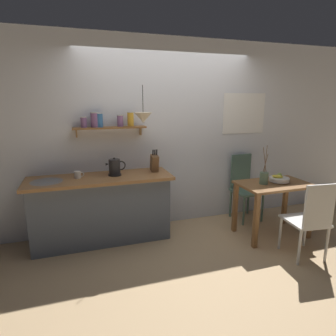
{
  "coord_description": "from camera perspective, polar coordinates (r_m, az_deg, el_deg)",
  "views": [
    {
      "loc": [
        -1.26,
        -3.32,
        1.84
      ],
      "look_at": [
        -0.1,
        0.25,
        0.95
      ],
      "focal_mm": 30.38,
      "sensor_mm": 36.0,
      "label": 1
    }
  ],
  "objects": [
    {
      "name": "ground_plane",
      "position": [
        4.0,
        2.55,
        -14.08
      ],
      "size": [
        14.0,
        14.0,
        0.0
      ],
      "primitive_type": "plane",
      "color": "tan"
    },
    {
      "name": "back_wall",
      "position": [
        4.25,
        2.26,
        6.75
      ],
      "size": [
        6.8,
        0.11,
        2.7
      ],
      "color": "silver",
      "rests_on": "ground_plane"
    },
    {
      "name": "kitchen_counter",
      "position": [
        3.9,
        -13.14,
        -7.9
      ],
      "size": [
        1.83,
        0.63,
        0.89
      ],
      "color": "slate",
      "rests_on": "ground_plane"
    },
    {
      "name": "wall_shelf",
      "position": [
        3.84,
        -12.18,
        8.85
      ],
      "size": [
        0.95,
        0.2,
        0.32
      ],
      "color": "brown"
    },
    {
      "name": "dining_table",
      "position": [
        4.15,
        20.38,
        -4.71
      ],
      "size": [
        0.96,
        0.6,
        0.75
      ],
      "color": "brown",
      "rests_on": "ground_plane"
    },
    {
      "name": "dining_chair_near",
      "position": [
        3.72,
        26.66,
        -8.9
      ],
      "size": [
        0.46,
        0.48,
        0.96
      ],
      "color": "silver",
      "rests_on": "ground_plane"
    },
    {
      "name": "dining_chair_far",
      "position": [
        4.65,
        15.0,
        -3.18
      ],
      "size": [
        0.43,
        0.44,
        1.02
      ],
      "color": "#4C6B5B",
      "rests_on": "ground_plane"
    },
    {
      "name": "fruit_bowl",
      "position": [
        4.18,
        21.38,
        -2.06
      ],
      "size": [
        0.27,
        0.27,
        0.12
      ],
      "color": "silver",
      "rests_on": "dining_table"
    },
    {
      "name": "twig_vase",
      "position": [
        4.0,
        18.69,
        -1.85
      ],
      "size": [
        0.11,
        0.11,
        0.52
      ],
      "color": "#567056",
      "rests_on": "dining_table"
    },
    {
      "name": "electric_kettle",
      "position": [
        3.77,
        -10.62,
        0.13
      ],
      "size": [
        0.26,
        0.17,
        0.24
      ],
      "color": "black",
      "rests_on": "kitchen_counter"
    },
    {
      "name": "knife_block",
      "position": [
        3.89,
        -2.75,
        1.05
      ],
      "size": [
        0.09,
        0.17,
        0.31
      ],
      "color": "brown",
      "rests_on": "kitchen_counter"
    },
    {
      "name": "coffee_mug_by_sink",
      "position": [
        3.75,
        -17.63,
        -1.29
      ],
      "size": [
        0.12,
        0.08,
        0.09
      ],
      "color": "white",
      "rests_on": "kitchen_counter"
    },
    {
      "name": "pendant_lamp",
      "position": [
        3.59,
        -5.0,
        10.07
      ],
      "size": [
        0.23,
        0.23,
        0.45
      ],
      "color": "black"
    }
  ]
}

